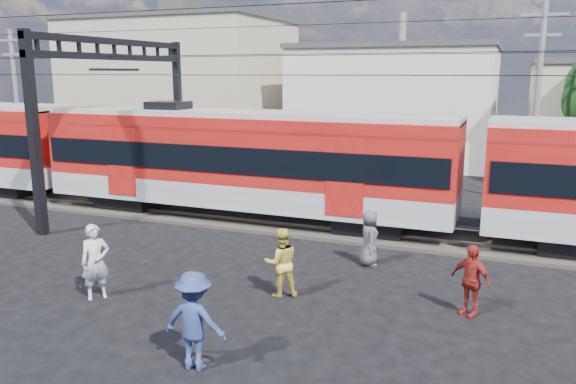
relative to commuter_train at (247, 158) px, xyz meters
The scene contains 15 objects.
ground 9.32m from the commuter_train, 62.62° to the right, with size 120.00×120.00×0.00m, color black.
track_bed 4.76m from the commuter_train, ahead, with size 70.00×3.40×0.12m, color #2D2823.
rail_near 4.76m from the commuter_train, 10.26° to the right, with size 70.00×0.12×0.12m, color #59544C.
rail_far 4.76m from the commuter_train, 10.26° to the left, with size 70.00×0.12×0.12m, color #59544C.
commuter_train is the anchor object (origin of this frame).
catenary 5.27m from the commuter_train, behind, with size 70.00×9.30×7.52m.
building_west 20.65m from the commuter_train, 128.78° to the left, with size 14.28×10.20×9.30m.
building_midwest 19.16m from the commuter_train, 83.57° to the left, with size 12.24×12.24×7.30m.
utility_pole_mid 12.51m from the commuter_train, 34.61° to the left, with size 1.80×0.24×8.50m.
utility_pole_west 18.93m from the commuter_train, 161.43° to the left, with size 1.80×0.24×8.00m.
pedestrian_a 8.51m from the commuter_train, 91.23° to the right, with size 0.70×0.46×1.92m, color silver.
pedestrian_b 7.87m from the commuter_train, 58.01° to the right, with size 0.87×0.68×1.79m, color gold.
pedestrian_c 11.27m from the commuter_train, 69.45° to the right, with size 1.26×0.73×1.95m, color navy.
pedestrian_d 10.61m from the commuter_train, 34.70° to the right, with size 1.01×0.42×1.72m, color maroon.
pedestrian_e 6.75m from the commuter_train, 31.34° to the right, with size 0.81×0.53×1.66m, color #47474C.
Camera 1 is at (5.09, -11.01, 5.60)m, focal length 35.00 mm.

